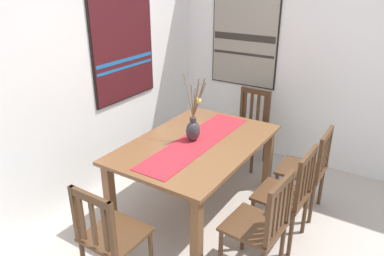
# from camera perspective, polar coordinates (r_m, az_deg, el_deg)

# --- Properties ---
(ground_plane) EXTENTS (6.40, 6.40, 0.03)m
(ground_plane) POSITION_cam_1_polar(r_m,az_deg,el_deg) (3.52, 8.54, -17.25)
(ground_plane) COLOR #B2A89E
(wall_back) EXTENTS (6.40, 0.12, 2.70)m
(wall_back) POSITION_cam_1_polar(r_m,az_deg,el_deg) (3.90, -16.08, 8.93)
(wall_back) COLOR white
(wall_back) RESTS_ON ground_plane
(wall_side) EXTENTS (0.12, 6.40, 2.70)m
(wall_side) POSITION_cam_1_polar(r_m,az_deg,el_deg) (4.56, 19.55, 10.49)
(wall_side) COLOR white
(wall_side) RESTS_ON ground_plane
(dining_table) EXTENTS (1.65, 1.09, 0.74)m
(dining_table) POSITION_cam_1_polar(r_m,az_deg,el_deg) (3.58, 0.71, -3.60)
(dining_table) COLOR brown
(dining_table) RESTS_ON ground_plane
(table_runner) EXTENTS (1.52, 0.36, 0.01)m
(table_runner) POSITION_cam_1_polar(r_m,az_deg,el_deg) (3.54, 0.72, -2.12)
(table_runner) COLOR #B7232D
(table_runner) RESTS_ON dining_table
(centerpiece_vase) EXTENTS (0.17, 0.24, 0.65)m
(centerpiece_vase) POSITION_cam_1_polar(r_m,az_deg,el_deg) (3.51, 0.21, 0.05)
(centerpiece_vase) COLOR #333338
(centerpiece_vase) RESTS_ON dining_table
(chair_0) EXTENTS (0.43, 0.43, 0.90)m
(chair_0) POSITION_cam_1_polar(r_m,az_deg,el_deg) (3.78, 17.57, -5.98)
(chair_0) COLOR #4C301C
(chair_0) RESTS_ON ground_plane
(chair_1) EXTENTS (0.45, 0.45, 0.92)m
(chair_1) POSITION_cam_1_polar(r_m,az_deg,el_deg) (2.92, 10.73, -14.52)
(chair_1) COLOR #4C301C
(chair_1) RESTS_ON ground_plane
(chair_2) EXTENTS (0.42, 0.42, 0.91)m
(chair_2) POSITION_cam_1_polar(r_m,az_deg,el_deg) (2.86, -12.63, -16.04)
(chair_2) COLOR #4C301C
(chair_2) RESTS_ON ground_plane
(chair_3) EXTENTS (0.44, 0.44, 0.93)m
(chair_3) POSITION_cam_1_polar(r_m,az_deg,el_deg) (4.60, 8.87, 0.29)
(chair_3) COLOR #4C301C
(chair_3) RESTS_ON ground_plane
(chair_4) EXTENTS (0.43, 0.43, 0.92)m
(chair_4) POSITION_cam_1_polar(r_m,az_deg,el_deg) (3.33, 14.68, -9.86)
(chair_4) COLOR #4C301C
(chair_4) RESTS_ON ground_plane
(painting_on_back_wall) EXTENTS (0.94, 0.05, 1.17)m
(painting_on_back_wall) POSITION_cam_1_polar(r_m,az_deg,el_deg) (4.16, -10.65, 12.24)
(painting_on_back_wall) COLOR black
(painting_on_side_wall) EXTENTS (0.05, 0.89, 1.12)m
(painting_on_side_wall) POSITION_cam_1_polar(r_m,az_deg,el_deg) (4.79, 8.16, 13.13)
(painting_on_side_wall) COLOR black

